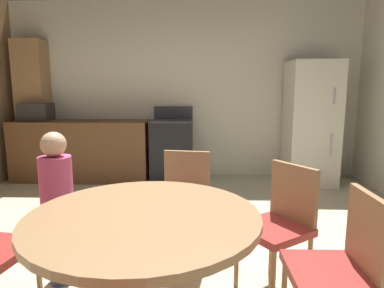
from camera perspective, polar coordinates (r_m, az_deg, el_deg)
name	(u,v)px	position (r m, az deg, el deg)	size (l,w,h in m)	color
ground_plane	(160,276)	(2.67, -5.53, -21.55)	(14.00, 14.00, 0.00)	beige
wall_back	(184,90)	(5.30, -1.35, 9.21)	(5.68, 0.12, 2.70)	silver
kitchen_counter	(83,150)	(5.31, -18.23, -1.02)	(2.03, 0.60, 0.90)	brown
pantry_column	(34,110)	(5.73, -25.40, 5.33)	(0.44, 0.36, 2.10)	#9E754C
oven_range	(172,150)	(5.01, -3.44, -0.98)	(0.60, 0.60, 1.10)	black
refrigerator	(311,123)	(5.11, 19.69, 3.37)	(0.68, 0.68, 1.76)	silver
microwave	(36,112)	(5.52, -25.16, 5.01)	(0.44, 0.32, 0.26)	#2D2B28
dining_table	(144,243)	(1.78, -8.15, -16.45)	(1.17, 1.17, 0.76)	#9E754C
chair_east	(342,264)	(1.94, 24.29, -18.21)	(0.40, 0.40, 0.87)	#9E754C
chair_north	(184,198)	(2.72, -1.33, -9.32)	(0.45, 0.45, 0.87)	#9E754C
chair_northeast	(281,220)	(2.38, 14.97, -12.46)	(0.56, 0.56, 0.87)	#9E754C
person_child	(58,205)	(2.53, -22.05, -9.60)	(0.31, 0.31, 1.09)	#3D4C84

